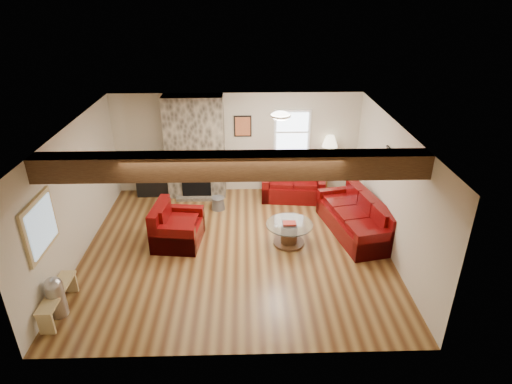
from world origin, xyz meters
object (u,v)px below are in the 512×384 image
television (156,167)px  floor_lamp (330,144)px  sofa_three (355,216)px  coffee_table (289,234)px  loveseat (293,183)px  armchair_red (178,224)px  tv_cabinet (158,185)px

television → floor_lamp: size_ratio=0.58×
sofa_three → coffee_table: sofa_three is taller
television → coffee_table: bearing=-37.9°
sofa_three → coffee_table: 1.48m
loveseat → armchair_red: size_ratio=1.45×
coffee_table → floor_lamp: 2.88m
coffee_table → television: bearing=142.1°
armchair_red → coffee_table: (2.25, -0.11, -0.19)m
loveseat → television: bearing=-178.7°
loveseat → coffee_table: loveseat is taller
coffee_table → sofa_three: bearing=15.6°
sofa_three → armchair_red: size_ratio=2.04×
sofa_three → loveseat: size_ratio=1.41×
sofa_three → armchair_red: bearing=-97.5°
sofa_three → floor_lamp: size_ratio=1.41×
armchair_red → floor_lamp: floor_lamp is taller
loveseat → tv_cabinet: size_ratio=1.51×
sofa_three → television: television is taller
coffee_table → floor_lamp: size_ratio=0.63×
television → sofa_three: bearing=-24.0°
loveseat → tv_cabinet: loveseat is taller
armchair_red → coffee_table: bearing=-86.8°
armchair_red → coffee_table: armchair_red is taller
tv_cabinet → television: size_ratio=1.14×
loveseat → coffee_table: bearing=-92.0°
loveseat → coffee_table: (-0.31, -2.09, -0.17)m
loveseat → floor_lamp: bearing=26.2°
tv_cabinet → floor_lamp: bearing=0.3°
loveseat → armchair_red: bearing=-136.0°
sofa_three → floor_lamp: 2.20m
coffee_table → tv_cabinet: 3.89m
coffee_table → floor_lamp: floor_lamp is taller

